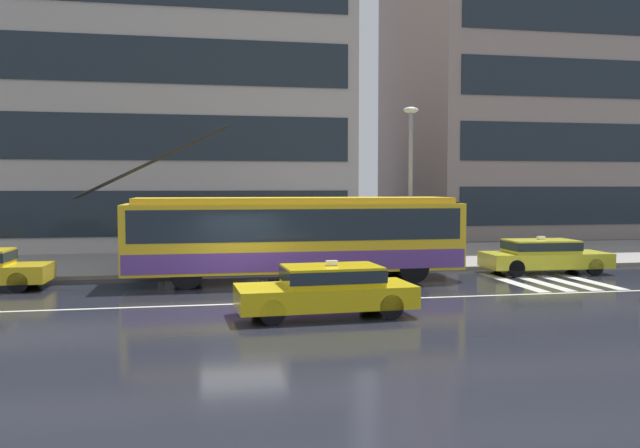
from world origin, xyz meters
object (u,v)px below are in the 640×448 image
object	(u,v)px
pedestrian_walking_past	(365,242)
pedestrian_approaching_curb	(287,239)
taxi_ahead_of_bus	(544,255)
street_lamp	(410,172)
bus_shelter	(212,217)
taxi_oncoming_near	(328,288)
trolleybus	(296,235)
pedestrian_at_shelter	(182,227)
pedestrian_waiting_by_pole	(353,226)

from	to	relation	value
pedestrian_walking_past	pedestrian_approaching_curb	bearing A→B (deg)	153.86
taxi_ahead_of_bus	pedestrian_walking_past	world-z (taller)	pedestrian_walking_past
taxi_ahead_of_bus	pedestrian_approaching_curb	xyz separation A→B (m)	(-9.18, 3.82, 0.43)
pedestrian_walking_past	street_lamp	size ratio (longest dim) A/B	0.26
taxi_ahead_of_bus	pedestrian_walking_past	xyz separation A→B (m)	(-6.27, 2.39, 0.38)
bus_shelter	pedestrian_approaching_curb	distance (m)	3.14
taxi_oncoming_near	pedestrian_approaching_curb	distance (m)	10.10
trolleybus	pedestrian_approaching_curb	world-z (taller)	trolleybus
trolleybus	pedestrian_walking_past	distance (m)	4.14
trolleybus	taxi_ahead_of_bus	xyz separation A→B (m)	(9.41, 0.26, -0.88)
pedestrian_at_shelter	pedestrian_waiting_by_pole	size ratio (longest dim) A/B	0.98
bus_shelter	pedestrian_waiting_by_pole	bearing A→B (deg)	-18.52
trolleybus	street_lamp	distance (m)	5.67
trolleybus	pedestrian_approaching_curb	size ratio (longest dim) A/B	7.70
taxi_oncoming_near	pedestrian_walking_past	world-z (taller)	pedestrian_walking_past
taxi_oncoming_near	street_lamp	distance (m)	9.93
taxi_ahead_of_bus	pedestrian_walking_past	bearing A→B (deg)	159.17
bus_shelter	pedestrian_waiting_by_pole	world-z (taller)	bus_shelter
pedestrian_approaching_curb	pedestrian_walking_past	bearing A→B (deg)	-26.14
trolleybus	pedestrian_walking_past	bearing A→B (deg)	40.19
bus_shelter	pedestrian_waiting_by_pole	xyz separation A→B (m)	(5.22, -1.75, -0.30)
taxi_ahead_of_bus	pedestrian_at_shelter	size ratio (longest dim) A/B	2.39
pedestrian_waiting_by_pole	pedestrian_approaching_curb	bearing A→B (deg)	136.23
bus_shelter	pedestrian_at_shelter	bearing A→B (deg)	-144.86
taxi_oncoming_near	pedestrian_at_shelter	distance (m)	9.71
taxi_ahead_of_bus	bus_shelter	bearing A→B (deg)	164.32
bus_shelter	street_lamp	xyz separation A→B (m)	(7.53, -1.61, 1.76)
pedestrian_at_shelter	street_lamp	world-z (taller)	street_lamp
taxi_ahead_of_bus	street_lamp	bearing A→B (deg)	158.71
trolleybus	taxi_oncoming_near	bearing A→B (deg)	-90.73
trolleybus	pedestrian_waiting_by_pole	xyz separation A→B (m)	(2.48, 1.93, 0.17)
pedestrian_approaching_curb	trolleybus	bearing A→B (deg)	-93.21
taxi_oncoming_near	pedestrian_walking_past	xyz separation A→B (m)	(3.21, 8.66, 0.38)
pedestrian_walking_past	pedestrian_waiting_by_pole	bearing A→B (deg)	-132.41
trolleybus	pedestrian_waiting_by_pole	distance (m)	3.14
bus_shelter	trolleybus	bearing A→B (deg)	-53.23
pedestrian_waiting_by_pole	street_lamp	size ratio (longest dim) A/B	0.32
pedestrian_approaching_curb	pedestrian_walking_past	size ratio (longest dim) A/B	1.04
taxi_oncoming_near	pedestrian_at_shelter	size ratio (longest dim) A/B	2.30
pedestrian_waiting_by_pole	bus_shelter	bearing A→B (deg)	161.48
taxi_oncoming_near	pedestrian_waiting_by_pole	size ratio (longest dim) A/B	2.26
trolleybus	taxi_oncoming_near	size ratio (longest dim) A/B	2.85
taxi_oncoming_near	pedestrian_walking_past	distance (m)	9.24
pedestrian_approaching_curb	bus_shelter	bearing A→B (deg)	-172.29
street_lamp	taxi_ahead_of_bus	bearing A→B (deg)	-21.29
pedestrian_walking_past	bus_shelter	bearing A→B (deg)	170.12
pedestrian_at_shelter	pedestrian_walking_past	xyz separation A→B (m)	(7.04, -0.21, -0.66)
taxi_ahead_of_bus	taxi_oncoming_near	bearing A→B (deg)	-146.55
trolleybus	taxi_oncoming_near	xyz separation A→B (m)	(-0.08, -6.01, -0.88)
pedestrian_at_shelter	pedestrian_walking_past	world-z (taller)	pedestrian_at_shelter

